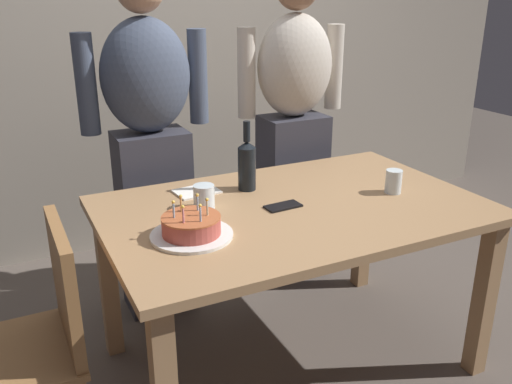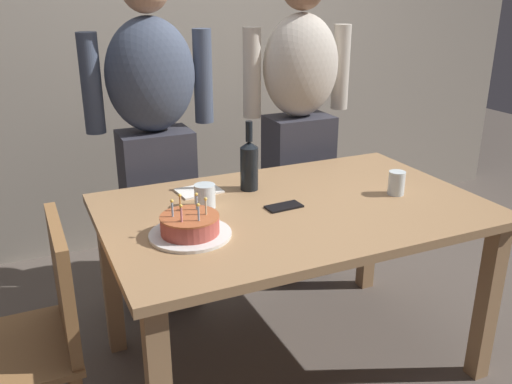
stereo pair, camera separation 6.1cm
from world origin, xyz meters
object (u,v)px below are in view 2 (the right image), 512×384
at_px(wine_bottle, 249,164).
at_px(napkin_stack, 199,191).
at_px(person_woman_cardigan, 299,125).
at_px(cell_phone, 284,206).
at_px(water_glass_near, 396,183).
at_px(person_man_bearded, 155,141).
at_px(dining_chair, 37,331).
at_px(birthday_cake, 190,227).
at_px(water_glass_far, 205,196).

xyz_separation_m(wine_bottle, napkin_stack, (-0.21, 0.06, -0.11)).
bearing_deg(person_woman_cardigan, cell_phone, 57.44).
relative_size(water_glass_near, person_man_bearded, 0.06).
bearing_deg(cell_phone, dining_chair, -176.30).
relative_size(birthday_cake, dining_chair, 0.33).
xyz_separation_m(water_glass_near, dining_chair, (-1.44, -0.06, -0.27)).
distance_m(napkin_stack, dining_chair, 0.85).
bearing_deg(person_woman_cardigan, birthday_cake, 42.86).
bearing_deg(person_woman_cardigan, wine_bottle, 43.07).
relative_size(wine_bottle, cell_phone, 2.07).
relative_size(birthday_cake, water_glass_near, 2.90).
relative_size(wine_bottle, napkin_stack, 1.67).
bearing_deg(birthday_cake, water_glass_near, 2.34).
xyz_separation_m(wine_bottle, person_man_bearded, (-0.29, 0.46, 0.02)).
relative_size(person_woman_cardigan, dining_chair, 1.90).
distance_m(cell_phone, person_woman_cardigan, 0.85).
bearing_deg(napkin_stack, person_woman_cardigan, 29.73).
height_order(water_glass_far, wine_bottle, wine_bottle).
bearing_deg(wine_bottle, person_man_bearded, 121.91).
relative_size(birthday_cake, cell_phone, 2.01).
relative_size(birthday_cake, water_glass_far, 3.04).
bearing_deg(dining_chair, water_glass_far, 110.57).
relative_size(birthday_cake, person_woman_cardigan, 0.17).
height_order(birthday_cake, wine_bottle, wine_bottle).
height_order(water_glass_near, person_woman_cardigan, person_woman_cardigan).
distance_m(water_glass_far, person_woman_cardigan, 0.94).
bearing_deg(cell_phone, person_woman_cardigan, 53.77).
bearing_deg(dining_chair, water_glass_near, 92.41).
bearing_deg(water_glass_near, cell_phone, 172.84).
distance_m(water_glass_far, cell_phone, 0.31).
bearing_deg(person_man_bearded, dining_chair, 52.97).
height_order(birthday_cake, cell_phone, birthday_cake).
bearing_deg(birthday_cake, person_woman_cardigan, 42.86).
relative_size(napkin_stack, person_woman_cardigan, 0.11).
relative_size(wine_bottle, person_man_bearded, 0.18).
relative_size(water_glass_near, cell_phone, 0.69).
height_order(birthday_cake, water_glass_far, birthday_cake).
xyz_separation_m(water_glass_far, wine_bottle, (0.24, 0.12, 0.07)).
xyz_separation_m(wine_bottle, cell_phone, (0.04, -0.25, -0.11)).
bearing_deg(person_man_bearded, water_glass_near, 136.89).
xyz_separation_m(birthday_cake, cell_phone, (0.42, 0.10, -0.03)).
bearing_deg(water_glass_far, cell_phone, -24.44).
bearing_deg(birthday_cake, dining_chair, -177.47).
relative_size(cell_phone, dining_chair, 0.17).
bearing_deg(cell_phone, water_glass_far, 151.89).
height_order(cell_phone, person_man_bearded, person_man_bearded).
bearing_deg(water_glass_far, wine_bottle, 26.17).
bearing_deg(person_man_bearded, napkin_stack, 101.06).
bearing_deg(person_woman_cardigan, dining_chair, 30.60).
distance_m(birthday_cake, water_glass_far, 0.26).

